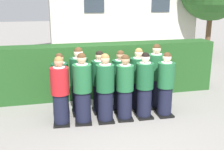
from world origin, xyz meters
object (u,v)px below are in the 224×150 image
student_in_red_blazer (60,93)px  student_front_row_3 (125,89)px  student_front_row_2 (105,90)px  student_rear_row_3 (120,82)px  student_rear_row_4 (138,81)px  student_rear_row_1 (79,83)px  student_front_row_4 (145,87)px  student_rear_row_5 (155,78)px  student_front_row_5 (165,86)px  student_rear_row_0 (61,86)px  student_front_row_1 (83,90)px  student_rear_row_2 (100,83)px

student_in_red_blazer → student_front_row_3: size_ratio=1.01×
student_front_row_2 → student_rear_row_3: student_front_row_2 is taller
student_rear_row_4 → student_front_row_3: bearing=-133.6°
student_front_row_2 → student_rear_row_1: bearing=132.7°
student_front_row_4 → student_rear_row_5: bearing=47.6°
student_front_row_5 → student_rear_row_5: size_ratio=0.94×
student_front_row_4 → student_rear_row_5: (0.50, 0.55, 0.05)m
student_rear_row_0 → student_rear_row_1: student_rear_row_1 is taller
student_front_row_2 → student_front_row_4: student_front_row_2 is taller
student_in_red_blazer → student_rear_row_1: size_ratio=0.94×
student_rear_row_0 → student_rear_row_1: size_ratio=0.93×
student_rear_row_3 → student_front_row_4: bearing=-49.8°
student_front_row_1 → student_rear_row_4: (1.52, 0.50, -0.02)m
student_rear_row_1 → student_rear_row_3: 1.05m
student_front_row_3 → student_rear_row_5: 1.14m
student_in_red_blazer → student_front_row_5: bearing=-1.9°
student_front_row_2 → student_rear_row_3: (0.51, 0.55, -0.02)m
student_front_row_4 → student_rear_row_2: size_ratio=1.01×
student_front_row_1 → student_rear_row_5: student_rear_row_5 is taller
student_front_row_5 → student_rear_row_2: size_ratio=1.00×
student_front_row_5 → student_rear_row_4: student_rear_row_4 is taller
student_front_row_3 → student_rear_row_0: size_ratio=1.01×
student_front_row_2 → student_rear_row_1: 0.79m
student_front_row_5 → student_front_row_3: bearing=178.8°
student_rear_row_0 → student_front_row_4: bearing=-16.8°
student_rear_row_0 → student_rear_row_5: bearing=-1.1°
student_front_row_1 → student_front_row_2: bearing=-4.3°
student_rear_row_3 → student_front_row_1: bearing=-153.8°
student_in_red_blazer → student_front_row_1: (0.51, -0.03, 0.03)m
student_front_row_4 → student_front_row_5: 0.54m
student_rear_row_0 → student_rear_row_1: bearing=-2.5°
student_front_row_3 → student_rear_row_4: bearing=46.4°
student_rear_row_5 → student_front_row_5: bearing=-86.4°
student_front_row_5 → student_in_red_blazer: bearing=178.1°
student_front_row_4 → student_rear_row_2: (-1.00, 0.56, -0.01)m
student_rear_row_1 → student_rear_row_4: 1.52m
student_front_row_3 → student_rear_row_0: (-1.48, 0.60, -0.01)m
student_rear_row_1 → student_rear_row_5: (2.01, -0.03, 0.00)m
student_front_row_2 → student_rear_row_0: size_ratio=1.04×
student_rear_row_5 → student_in_red_blazer: bearing=-169.1°
student_rear_row_1 → student_front_row_3: bearing=-29.7°
student_front_row_2 → student_front_row_4: size_ratio=1.01×
student_rear_row_2 → student_in_red_blazer: bearing=-154.0°
student_front_row_5 → student_rear_row_1: 2.13m
student_front_row_3 → student_front_row_5: size_ratio=0.99×
student_rear_row_0 → student_front_row_3: bearing=-22.0°
student_front_row_4 → student_rear_row_1: 1.62m
student_rear_row_0 → student_rear_row_4: 1.99m
student_front_row_1 → student_front_row_4: bearing=-1.4°
student_in_red_blazer → student_front_row_3: student_in_red_blazer is taller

